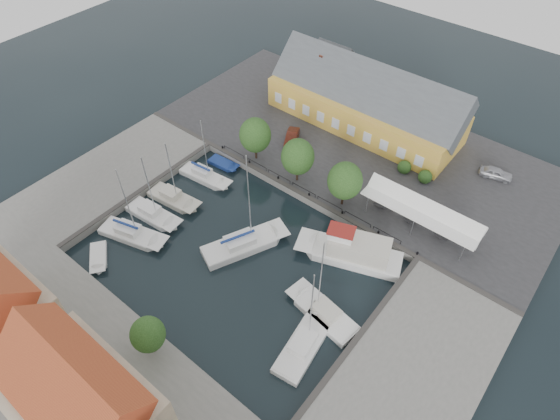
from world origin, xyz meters
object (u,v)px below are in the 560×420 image
object	(u,v)px
center_sailboat	(244,245)
launch_sw	(99,258)
launch_nw	(223,164)
east_boat_b	(323,313)
trawler	(353,252)
east_boat_c	(304,344)
west_boat_a	(205,177)
tent_canopy	(422,210)
warehouse	(363,101)
west_boat_c	(153,215)
car_red	(292,138)
west_boat_d	(132,235)
west_boat_b	(174,199)
car_silver	(496,173)

from	to	relation	value
center_sailboat	launch_sw	distance (m)	16.50
launch_sw	launch_nw	world-z (taller)	launch_sw
center_sailboat	east_boat_b	size ratio (longest dim) A/B	1.22
trawler	east_boat_c	distance (m)	12.33
east_boat_c	west_boat_a	xyz separation A→B (m)	(-24.86, 11.04, 0.01)
tent_canopy	east_boat_c	bearing A→B (deg)	-94.29
launch_sw	east_boat_c	bearing A→B (deg)	13.87
warehouse	east_boat_c	bearing A→B (deg)	-66.12
warehouse	west_boat_c	bearing A→B (deg)	-106.98
car_red	center_sailboat	distance (m)	19.36
center_sailboat	west_boat_c	world-z (taller)	center_sailboat
west_boat_c	launch_sw	bearing A→B (deg)	-88.69
warehouse	center_sailboat	xyz separation A→B (m)	(2.13, -28.51, -4.07)
car_red	east_boat_c	xyz separation A→B (m)	(19.90, -23.56, -1.47)
launch_sw	west_boat_d	bearing A→B (deg)	85.66
west_boat_b	west_boat_d	bearing A→B (deg)	-84.48
west_boat_a	west_boat_b	bearing A→B (deg)	-91.39
car_red	trawler	bearing A→B (deg)	-59.57
center_sailboat	west_boat_b	size ratio (longest dim) A/B	1.38
tent_canopy	west_boat_b	distance (m)	30.45
tent_canopy	west_boat_d	distance (m)	33.92
west_boat_c	west_boat_d	size ratio (longest dim) A/B	0.91
west_boat_c	car_silver	bearing A→B (deg)	46.83
east_boat_b	east_boat_c	bearing A→B (deg)	-82.27
car_silver	west_boat_d	world-z (taller)	west_boat_d
trawler	west_boat_c	xyz separation A→B (m)	(-22.58, -9.97, -0.76)
east_boat_b	west_boat_a	xyz separation A→B (m)	(-24.32, 7.07, 0.01)
tent_canopy	car_silver	distance (m)	14.78
warehouse	west_boat_b	bearing A→B (deg)	-109.20
warehouse	car_silver	distance (m)	20.64
west_boat_b	west_boat_d	size ratio (longest dim) A/B	0.88
tent_canopy	west_boat_a	xyz separation A→B (m)	(-26.37, -9.16, -3.41)
west_boat_d	warehouse	bearing A→B (deg)	75.48
west_boat_d	center_sailboat	bearing A→B (deg)	31.96
west_boat_a	launch_nw	xyz separation A→B (m)	(-0.02, 3.57, -0.18)
east_boat_c	tent_canopy	bearing A→B (deg)	85.71
east_boat_c	west_boat_d	xyz separation A→B (m)	(-24.30, -1.53, 0.01)
car_red	launch_sw	bearing A→B (deg)	-125.64
car_silver	west_boat_a	world-z (taller)	west_boat_a
east_boat_b	car_red	bearing A→B (deg)	134.66
center_sailboat	launch_sw	world-z (taller)	center_sailboat
west_boat_a	west_boat_c	xyz separation A→B (m)	(0.03, -8.92, -0.01)
west_boat_a	launch_sw	distance (m)	17.13
west_boat_b	west_boat_c	bearing A→B (deg)	-87.43
car_silver	launch_sw	bearing A→B (deg)	128.48
west_boat_b	launch_nw	xyz separation A→B (m)	(0.12, 9.00, -0.17)
trawler	east_boat_c	bearing A→B (deg)	-79.44
east_boat_b	west_boat_c	distance (m)	24.36
car_red	west_boat_b	world-z (taller)	west_boat_b
west_boat_a	west_boat_d	world-z (taller)	west_boat_d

